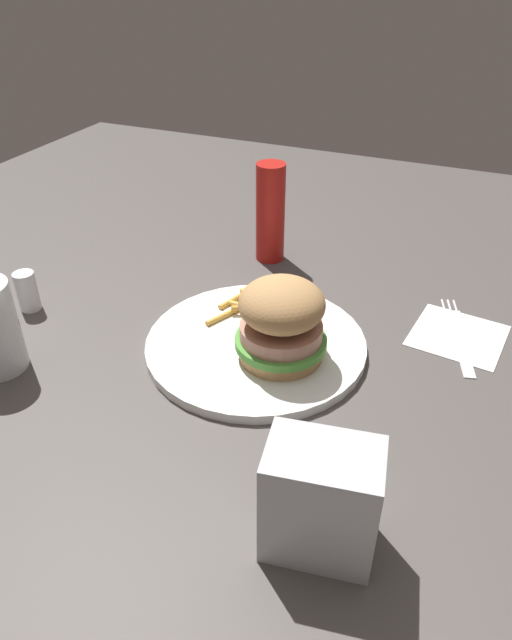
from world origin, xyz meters
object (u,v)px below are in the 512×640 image
plate (256,344)px  napkin_dispenser (321,501)px  sandwich (280,322)px  salt_shaker (27,291)px  fork (458,333)px  fries_pile (250,305)px  napkin (458,335)px  ketchup_bottle (270,213)px

plate → napkin_dispenser: size_ratio=2.54×
sandwich → salt_shaker: bearing=-87.1°
salt_shaker → sandwich: bearing=92.9°
fork → salt_shaker: (0.17, -0.55, 0.02)m
plate → fork: bearing=119.5°
fries_pile → salt_shaker: 0.30m
napkin_dispenser → salt_shaker: 0.51m
plate → napkin: plate is taller
sandwich → napkin: bearing=127.8°
fork → napkin_dispenser: napkin_dispenser is taller
plate → fork: (-0.13, 0.23, -0.00)m
fries_pile → napkin_dispenser: 0.36m
ketchup_bottle → napkin_dispenser: bearing=26.6°
plate → napkin_dispenser: napkin_dispenser is taller
sandwich → fries_pile: size_ratio=1.01×
fork → ketchup_bottle: 0.33m
fries_pile → salt_shaker: size_ratio=1.94×
plate → sandwich: sandwich is taller
fries_pile → fork: (-0.06, 0.26, -0.01)m
napkin → ketchup_bottle: ketchup_bottle is taller
plate → napkin: (-0.13, 0.23, -0.01)m
sandwich → napkin_dispenser: sandwich is taller
napkin → napkin_dispenser: (0.36, -0.07, 0.05)m
fork → plate: bearing=-60.5°
plate → fries_pile: fries_pile is taller
sandwich → ketchup_bottle: 0.27m
fork → ketchup_bottle: ketchup_bottle is taller
plate → sandwich: size_ratio=2.52×
fries_pile → napkin: (-0.06, 0.26, -0.02)m
sandwich → ketchup_bottle: size_ratio=0.71×
fork → salt_shaker: size_ratio=3.11×
napkin → sandwich: bearing=-52.2°
sandwich → fries_pile: 0.12m
sandwich → fries_pile: (-0.08, -0.08, -0.04)m
plate → ketchup_bottle: (-0.23, -0.07, 0.07)m
ketchup_bottle → salt_shaker: 0.37m
plate → fork: 0.26m
plate → ketchup_bottle: bearing=-161.9°
napkin_dispenser → ketchup_bottle: bearing=-72.9°
napkin_dispenser → napkin: bearing=-110.7°
salt_shaker → napkin: bearing=106.7°
napkin → fork: size_ratio=0.64×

